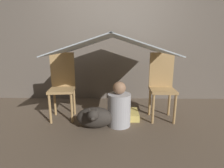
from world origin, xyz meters
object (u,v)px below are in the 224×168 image
chair_left (62,83)px  chair_right (162,84)px  person_front (119,108)px  dog (95,117)px

chair_left → chair_right: bearing=-6.0°
person_front → dog: bearing=-164.1°
chair_right → dog: 1.11m
chair_left → dog: size_ratio=1.98×
chair_left → person_front: (0.85, -0.28, -0.28)m
person_front → dog: size_ratio=1.25×
chair_left → chair_right: same height
person_front → dog: 0.36m
dog → person_front: bearing=15.9°
chair_left → dog: (0.53, -0.37, -0.38)m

